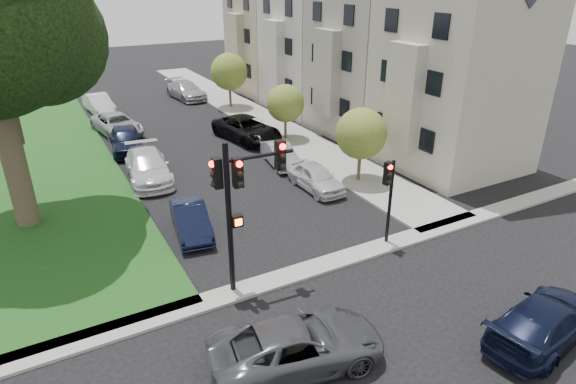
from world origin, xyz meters
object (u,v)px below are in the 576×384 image
small_tree_a (361,134)px  car_parked_5 (191,219)px  small_tree_b (285,103)px  car_parked_9 (99,104)px  car_parked_2 (247,129)px  car_cross_near (297,345)px  car_parked_4 (186,90)px  small_tree_c (229,72)px  car_parked_1 (280,155)px  car_parked_8 (117,124)px  car_parked_6 (148,167)px  traffic_signal_secondary (389,188)px  car_parked_0 (316,177)px  car_cross_far (545,321)px  traffic_signal_main (240,190)px  car_parked_7 (126,140)px

small_tree_a → car_parked_5: bearing=-173.5°
small_tree_b → car_parked_9: (-10.07, 13.46, -1.77)m
car_parked_2 → car_cross_near: bearing=-120.4°
car_cross_near → car_parked_4: (7.46, 33.40, 0.07)m
small_tree_b → small_tree_a: bearing=-90.0°
small_tree_a → small_tree_c: bearing=90.0°
car_cross_near → car_parked_1: (7.17, 14.55, -0.08)m
car_parked_5 → car_parked_8: car_parked_8 is taller
small_tree_c → car_parked_8: small_tree_c is taller
car_parked_4 → small_tree_b: bearing=-87.7°
car_parked_1 → car_parked_6: size_ratio=0.72×
car_parked_5 → car_parked_8: 16.39m
traffic_signal_secondary → car_cross_near: traffic_signal_secondary is taller
car_parked_0 → car_parked_4: 22.93m
small_tree_b → car_cross_far: bearing=-96.6°
car_parked_6 → traffic_signal_secondary: bearing=-53.0°
car_parked_2 → car_parked_0: bearing=-101.5°
small_tree_b → car_parked_0: (-2.61, -8.14, -1.85)m
small_tree_b → car_parked_1: (-2.57, -4.06, -1.89)m
car_parked_9 → traffic_signal_secondary: bearing=-81.8°
car_parked_0 → car_parked_1: 4.08m
traffic_signal_main → car_cross_near: (-0.18, -4.22, -3.19)m
small_tree_a → car_parked_1: small_tree_a is taller
car_parked_5 → car_parked_6: size_ratio=0.74×
small_tree_a → car_parked_4: size_ratio=0.77×
small_tree_b → car_parked_9: size_ratio=0.83×
traffic_signal_secondary → car_parked_0: traffic_signal_secondary is taller
car_parked_8 → car_cross_near: bearing=-99.8°
car_parked_1 → car_parked_8: car_parked_8 is taller
traffic_signal_secondary → car_parked_9: traffic_signal_secondary is taller
traffic_signal_secondary → car_parked_0: 6.61m
traffic_signal_secondary → car_parked_6: traffic_signal_secondary is taller
car_parked_1 → car_parked_8: 13.15m
car_parked_1 → car_parked_9: size_ratio=0.84×
small_tree_a → car_cross_far: 13.37m
small_tree_c → traffic_signal_secondary: 24.43m
small_tree_b → car_parked_8: (-9.90, 6.86, -1.82)m
small_tree_b → car_cross_far: 21.60m
car_cross_far → car_parked_5: car_cross_far is taller
car_parked_5 → car_parked_1: bearing=45.7°
car_cross_far → car_parked_1: size_ratio=1.25×
car_parked_4 → car_parked_9: car_parked_4 is taller
car_parked_6 → car_parked_1: bearing=-4.5°
car_parked_4 → car_parked_7: (-7.83, -12.01, 0.01)m
car_cross_far → car_parked_7: (-7.63, 24.16, 0.10)m
car_cross_far → car_parked_6: bearing=12.6°
small_tree_b → car_parked_8: size_ratio=0.74×
small_tree_c → small_tree_b: bearing=-90.0°
car_parked_7 → car_parked_8: bearing=95.2°
traffic_signal_main → car_parked_6: 12.21m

